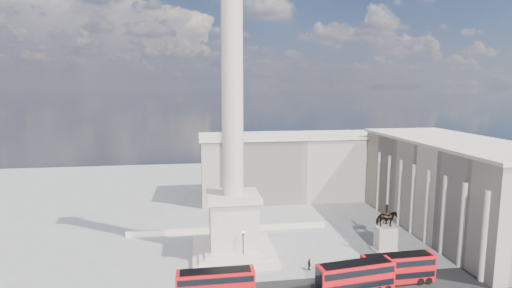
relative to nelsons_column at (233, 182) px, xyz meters
The scene contains 16 objects.
ground 13.85m from the nelsons_column, 90.00° to the right, with size 180.00×180.00×0.00m, color gray.
nelsons_column is the anchor object (origin of this frame).
balustrade_wall 16.55m from the nelsons_column, 90.00° to the left, with size 40.00×0.60×1.10m, color beige.
building_east 45.42m from the nelsons_column, ahead, with size 19.00×46.00×18.60m.
building_northeast 40.57m from the nelsons_column, 60.26° to the left, with size 51.00×17.00×16.60m.
red_bus_a 18.49m from the nelsons_column, 104.15° to the right, with size 10.62×2.59×4.30m.
red_bus_b 24.67m from the nelsons_column, 44.62° to the right, with size 11.47×3.95×4.56m.
red_bus_c 29.04m from the nelsons_column, 30.76° to the right, with size 11.04×2.94×4.44m.
victorian_lamp 10.60m from the nelsons_column, 76.65° to the right, with size 0.52×0.52×6.03m.
equestrian_statue 28.52m from the nelsons_column, ahead, with size 4.24×3.18×8.77m.
bare_tree_near 40.45m from the nelsons_column, ahead, with size 1.69×1.69×7.41m.
bare_tree_mid 28.43m from the nelsons_column, ahead, with size 1.85×1.85×7.03m.
bare_tree_far 43.62m from the nelsons_column, ahead, with size 1.94×1.94×7.93m.
pedestrian_walking 24.92m from the nelsons_column, 22.67° to the right, with size 0.63×0.41×1.72m, color black.
pedestrian_standing 25.96m from the nelsons_column, 30.07° to the right, with size 0.78×0.60×1.60m, color black.
pedestrian_crossing 18.26m from the nelsons_column, 34.25° to the right, with size 1.10×0.46×1.88m, color black.
Camera 1 is at (-5.79, -60.99, 28.96)m, focal length 28.00 mm.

